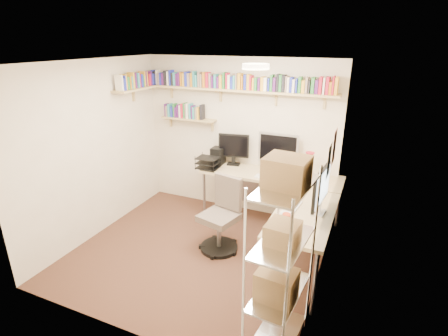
{
  "coord_description": "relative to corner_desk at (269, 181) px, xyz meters",
  "views": [
    {
      "loc": [
        1.98,
        -3.59,
        2.75
      ],
      "look_at": [
        0.16,
        0.55,
        1.07
      ],
      "focal_mm": 28.0,
      "sensor_mm": 36.0,
      "label": 1
    }
  ],
  "objects": [
    {
      "name": "room_shell",
      "position": [
        -0.7,
        -0.94,
        0.73
      ],
      "size": [
        3.24,
        3.04,
        2.52
      ],
      "color": "beige",
      "rests_on": "ground"
    },
    {
      "name": "wire_rack",
      "position": [
        0.72,
        -2.07,
        0.35
      ],
      "size": [
        0.44,
        0.79,
        1.91
      ],
      "rotation": [
        0.0,
        0.0,
        -0.09
      ],
      "color": "silver",
      "rests_on": "ground"
    },
    {
      "name": "ground",
      "position": [
        -0.7,
        -0.94,
        -0.81
      ],
      "size": [
        3.2,
        3.2,
        0.0
      ],
      "primitive_type": "plane",
      "color": "#42241C",
      "rests_on": "ground"
    },
    {
      "name": "office_chair",
      "position": [
        -0.44,
        -0.69,
        -0.38
      ],
      "size": [
        0.56,
        0.57,
        1.03
      ],
      "rotation": [
        0.0,
        0.0,
        -0.24
      ],
      "color": "black",
      "rests_on": "ground"
    },
    {
      "name": "wall_shelves",
      "position": [
        -1.1,
        0.36,
        1.21
      ],
      "size": [
        3.12,
        1.09,
        0.79
      ],
      "color": "tan",
      "rests_on": "ground"
    },
    {
      "name": "corner_desk",
      "position": [
        0.0,
        0.0,
        0.0
      ],
      "size": [
        2.2,
        2.14,
        1.43
      ],
      "color": "#CCBE84",
      "rests_on": "ground"
    }
  ]
}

